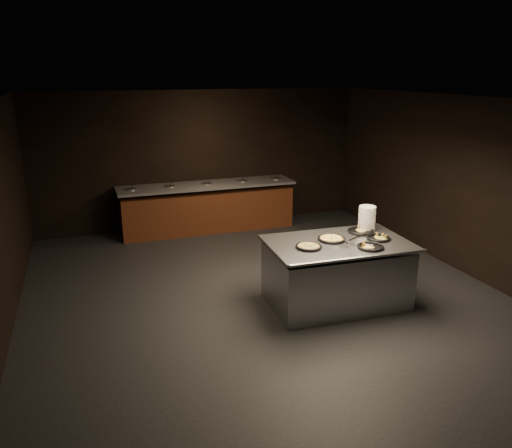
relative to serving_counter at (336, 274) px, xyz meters
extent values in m
cube|color=black|center=(-0.89, 0.49, -0.46)|extent=(7.00, 8.00, 0.01)
cube|color=black|center=(-0.89, 0.49, 2.45)|extent=(7.00, 8.00, 0.01)
cube|color=black|center=(-0.89, 4.49, 0.99)|extent=(7.00, 0.01, 2.90)
cube|color=black|center=(-0.89, -3.52, 0.99)|extent=(7.00, 0.01, 2.90)
cube|color=black|center=(2.61, 0.49, 0.99)|extent=(0.01, 8.00, 2.90)
cube|color=#562B14|center=(-0.89, 4.06, -0.03)|extent=(3.60, 0.75, 0.85)
cube|color=#5B5A5F|center=(-0.89, 4.06, 0.52)|extent=(3.70, 0.83, 0.05)
cube|color=#3E220E|center=(-0.89, 4.06, -0.42)|extent=(3.60, 0.69, 0.08)
cylinder|color=#ACAEB3|center=(-2.44, 4.06, 0.52)|extent=(0.22, 0.22, 0.08)
cylinder|color=#3A6629|center=(-2.44, 4.06, 0.55)|extent=(0.19, 0.19, 0.02)
cylinder|color=black|center=(-2.41, 4.04, 0.63)|extent=(0.04, 0.10, 0.19)
cylinder|color=#ACAEB3|center=(-1.67, 4.06, 0.52)|extent=(0.22, 0.22, 0.08)
cylinder|color=#3A6629|center=(-1.67, 4.06, 0.55)|extent=(0.19, 0.19, 0.02)
cylinder|color=black|center=(-1.64, 4.04, 0.63)|extent=(0.04, 0.10, 0.19)
cylinder|color=#ACAEB3|center=(-0.89, 4.06, 0.52)|extent=(0.22, 0.22, 0.08)
cylinder|color=#3A6629|center=(-0.89, 4.06, 0.55)|extent=(0.19, 0.19, 0.02)
cylinder|color=black|center=(-0.86, 4.04, 0.63)|extent=(0.04, 0.10, 0.19)
cylinder|color=#ACAEB3|center=(-0.12, 4.06, 0.52)|extent=(0.22, 0.22, 0.08)
cylinder|color=#3A6629|center=(-0.12, 4.06, 0.55)|extent=(0.19, 0.19, 0.02)
cylinder|color=black|center=(-0.09, 4.04, 0.63)|extent=(0.04, 0.10, 0.19)
cylinder|color=#ACAEB3|center=(0.66, 4.06, 0.52)|extent=(0.22, 0.22, 0.08)
cylinder|color=#3A6629|center=(0.66, 4.06, 0.55)|extent=(0.19, 0.19, 0.02)
cylinder|color=black|center=(0.69, 4.04, 0.63)|extent=(0.04, 0.10, 0.19)
cube|color=#ACAEB3|center=(0.00, 0.00, -0.03)|extent=(1.96, 1.25, 0.86)
cube|color=#ACAEB3|center=(0.00, 0.00, 0.48)|extent=(2.04, 1.33, 0.04)
cylinder|color=#ACAEB3|center=(0.00, -0.62, 0.48)|extent=(1.99, 0.13, 0.04)
cylinder|color=silver|center=(0.69, 0.38, 0.68)|extent=(0.26, 0.26, 0.36)
cylinder|color=black|center=(-0.50, -0.09, 0.51)|extent=(0.34, 0.34, 0.01)
torus|color=black|center=(-0.50, -0.09, 0.52)|extent=(0.36, 0.36, 0.04)
torus|color=#995F27|center=(-0.50, -0.09, 0.52)|extent=(0.30, 0.30, 0.03)
cylinder|color=#B29D47|center=(-0.50, -0.09, 0.52)|extent=(0.26, 0.26, 0.02)
cube|color=black|center=(-0.50, -0.09, 0.53)|extent=(0.04, 0.26, 0.00)
cube|color=black|center=(-0.50, -0.09, 0.53)|extent=(0.26, 0.04, 0.00)
cylinder|color=black|center=(-0.05, 0.09, 0.51)|extent=(0.38, 0.38, 0.01)
torus|color=black|center=(-0.05, 0.09, 0.52)|extent=(0.40, 0.40, 0.04)
torus|color=#995F27|center=(-0.05, 0.09, 0.52)|extent=(0.34, 0.34, 0.03)
cylinder|color=#E3C852|center=(-0.05, 0.09, 0.52)|extent=(0.30, 0.30, 0.02)
cube|color=black|center=(-0.05, 0.09, 0.53)|extent=(0.13, 0.28, 0.00)
cube|color=black|center=(-0.05, 0.09, 0.53)|extent=(0.28, 0.13, 0.00)
cylinder|color=black|center=(0.53, 0.27, 0.51)|extent=(0.37, 0.37, 0.01)
torus|color=black|center=(0.53, 0.27, 0.52)|extent=(0.39, 0.39, 0.04)
cylinder|color=black|center=(0.30, -0.38, 0.51)|extent=(0.34, 0.34, 0.01)
torus|color=black|center=(0.30, -0.38, 0.52)|extent=(0.36, 0.36, 0.04)
cylinder|color=black|center=(0.60, -0.10, 0.51)|extent=(0.32, 0.32, 0.01)
torus|color=black|center=(0.60, -0.10, 0.52)|extent=(0.34, 0.34, 0.04)
cube|color=#ACAEB3|center=(-0.06, 0.04, 0.52)|extent=(0.13, 0.15, 0.00)
cylinder|color=black|center=(0.00, -0.13, 0.61)|extent=(0.07, 0.22, 0.15)
cylinder|color=#ACAEB3|center=(-0.03, -0.05, 0.55)|extent=(0.04, 0.11, 0.09)
cube|color=#ACAEB3|center=(0.31, -0.32, 0.52)|extent=(0.15, 0.15, 0.00)
cylinder|color=black|center=(0.18, -0.20, 0.61)|extent=(0.15, 0.18, 0.15)
cylinder|color=#ACAEB3|center=(0.24, -0.26, 0.55)|extent=(0.08, 0.09, 0.09)
camera|label=1|loc=(-3.31, -5.91, 2.83)|focal=35.00mm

